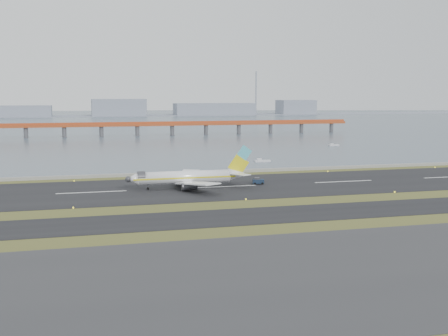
{
  "coord_description": "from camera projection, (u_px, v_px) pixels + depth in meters",
  "views": [
    {
      "loc": [
        -43.24,
        -134.85,
        28.35
      ],
      "look_at": [
        -2.33,
        22.0,
        6.97
      ],
      "focal_mm": 45.0,
      "sensor_mm": 36.0,
      "label": 1
    }
  ],
  "objects": [
    {
      "name": "far_shoreline",
      "position": [
        122.0,
        111.0,
        741.29
      ],
      "size": [
        1400.0,
        80.0,
        60.5
      ],
      "color": "gray",
      "rests_on": "ground"
    },
    {
      "name": "airliner",
      "position": [
        189.0,
        177.0,
        169.58
      ],
      "size": [
        38.52,
        32.89,
        12.8
      ],
      "color": "white",
      "rests_on": "ground"
    },
    {
      "name": "workboat_far",
      "position": [
        333.0,
        145.0,
        309.4
      ],
      "size": [
        6.33,
        2.73,
        1.49
      ],
      "rotation": [
        0.0,
        0.0,
        0.13
      ],
      "color": "silver",
      "rests_on": "ground"
    },
    {
      "name": "red_pier",
      "position": [
        172.0,
        125.0,
        387.78
      ],
      "size": [
        260.0,
        5.0,
        10.2
      ],
      "color": "#A2401B",
      "rests_on": "ground"
    },
    {
      "name": "ground",
      "position": [
        254.0,
        205.0,
        143.9
      ],
      "size": [
        1000.0,
        1000.0,
        0.0
      ],
      "primitive_type": "plane",
      "color": "#364819",
      "rests_on": "ground"
    },
    {
      "name": "bay_water",
      "position": [
        120.0,
        122.0,
        585.18
      ],
      "size": [
        1400.0,
        800.0,
        1.3
      ],
      "primitive_type": "cube",
      "color": "#455663",
      "rests_on": "ground"
    },
    {
      "name": "taxiway_strip",
      "position": [
        270.0,
        215.0,
        132.38
      ],
      "size": [
        1000.0,
        18.0,
        0.1
      ],
      "primitive_type": "cube",
      "color": "black",
      "rests_on": "ground"
    },
    {
      "name": "workboat_near",
      "position": [
        262.0,
        161.0,
        235.9
      ],
      "size": [
        6.79,
        2.72,
        1.61
      ],
      "rotation": [
        0.0,
        0.0,
        -0.1
      ],
      "color": "silver",
      "rests_on": "ground"
    },
    {
      "name": "seawall",
      "position": [
        204.0,
        172.0,
        201.39
      ],
      "size": [
        1000.0,
        2.5,
        1.0
      ],
      "primitive_type": "cube",
      "color": "gray",
      "rests_on": "ground"
    },
    {
      "name": "runway_strip",
      "position": [
        225.0,
        187.0,
        172.67
      ],
      "size": [
        1000.0,
        45.0,
        0.1
      ],
      "primitive_type": "cube",
      "color": "black",
      "rests_on": "ground"
    },
    {
      "name": "pushback_tug",
      "position": [
        258.0,
        181.0,
        177.28
      ],
      "size": [
        3.73,
        2.55,
        2.21
      ],
      "rotation": [
        0.0,
        0.0,
        -0.17
      ],
      "color": "#132135",
      "rests_on": "ground"
    },
    {
      "name": "apron_strip",
      "position": [
        357.0,
        270.0,
        91.13
      ],
      "size": [
        1000.0,
        50.0,
        0.1
      ],
      "primitive_type": "cube",
      "color": "#302F32",
      "rests_on": "ground"
    }
  ]
}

